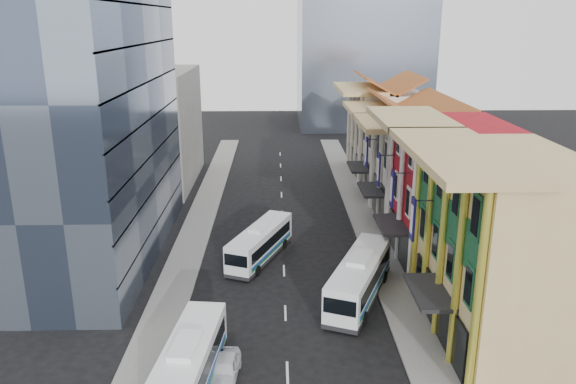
{
  "coord_description": "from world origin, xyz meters",
  "views": [
    {
      "loc": [
        -0.56,
        -27.37,
        19.85
      ],
      "look_at": [
        0.44,
        20.3,
        5.17
      ],
      "focal_mm": 35.0,
      "sensor_mm": 36.0,
      "label": 1
    }
  ],
  "objects_px": {
    "shophouse_tan": "(508,249)",
    "sedan_left": "(225,369)",
    "office_tower": "(73,82)",
    "bus_left_far": "(260,242)",
    "bus_left_near": "(187,370)",
    "bus_right": "(360,277)"
  },
  "relations": [
    {
      "from": "office_tower",
      "to": "bus_left_near",
      "type": "distance_m",
      "value": 26.65
    },
    {
      "from": "office_tower",
      "to": "bus_left_far",
      "type": "relative_size",
      "value": 3.09
    },
    {
      "from": "office_tower",
      "to": "bus_left_near",
      "type": "xyz_separation_m",
      "value": [
        11.5,
        -20.01,
        -13.33
      ]
    },
    {
      "from": "shophouse_tan",
      "to": "bus_right",
      "type": "height_order",
      "value": "shophouse_tan"
    },
    {
      "from": "office_tower",
      "to": "shophouse_tan",
      "type": "bearing_deg",
      "value": -24.3
    },
    {
      "from": "shophouse_tan",
      "to": "bus_left_near",
      "type": "distance_m",
      "value": 20.86
    },
    {
      "from": "shophouse_tan",
      "to": "sedan_left",
      "type": "relative_size",
      "value": 3.61
    },
    {
      "from": "bus_left_far",
      "to": "bus_right",
      "type": "bearing_deg",
      "value": -22.81
    },
    {
      "from": "sedan_left",
      "to": "bus_left_near",
      "type": "bearing_deg",
      "value": -137.61
    },
    {
      "from": "shophouse_tan",
      "to": "bus_left_near",
      "type": "xyz_separation_m",
      "value": [
        -19.5,
        -6.01,
        -4.33
      ]
    },
    {
      "from": "bus_right",
      "to": "bus_left_near",
      "type": "bearing_deg",
      "value": -112.88
    },
    {
      "from": "sedan_left",
      "to": "office_tower",
      "type": "bearing_deg",
      "value": 130.14
    },
    {
      "from": "bus_left_near",
      "to": "sedan_left",
      "type": "relative_size",
      "value": 2.68
    },
    {
      "from": "shophouse_tan",
      "to": "sedan_left",
      "type": "height_order",
      "value": "shophouse_tan"
    },
    {
      "from": "shophouse_tan",
      "to": "office_tower",
      "type": "relative_size",
      "value": 0.47
    },
    {
      "from": "shophouse_tan",
      "to": "sedan_left",
      "type": "xyz_separation_m",
      "value": [
        -17.6,
        -4.51,
        -5.34
      ]
    },
    {
      "from": "shophouse_tan",
      "to": "sedan_left",
      "type": "bearing_deg",
      "value": -165.61
    },
    {
      "from": "office_tower",
      "to": "bus_right",
      "type": "bearing_deg",
      "value": -21.76
    },
    {
      "from": "bus_right",
      "to": "sedan_left",
      "type": "xyz_separation_m",
      "value": [
        -9.1,
        -9.53,
        -1.09
      ]
    },
    {
      "from": "shophouse_tan",
      "to": "sedan_left",
      "type": "distance_m",
      "value": 18.94
    },
    {
      "from": "bus_left_near",
      "to": "bus_right",
      "type": "bearing_deg",
      "value": 51.17
    },
    {
      "from": "office_tower",
      "to": "bus_left_near",
      "type": "bearing_deg",
      "value": -60.11
    }
  ]
}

